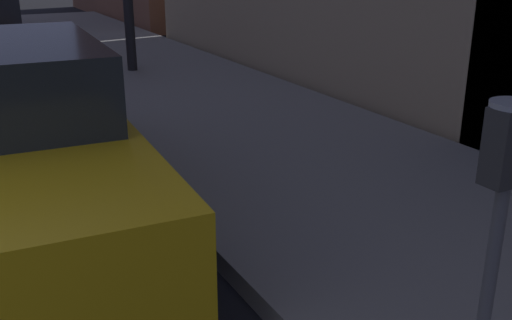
% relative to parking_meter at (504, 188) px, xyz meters
% --- Properties ---
extents(parking_meter, '(0.19, 0.19, 1.39)m').
position_rel_parking_meter_xyz_m(parking_meter, '(0.00, 0.00, 0.00)').
color(parking_meter, '#59595B').
rests_on(parking_meter, sidewalk).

